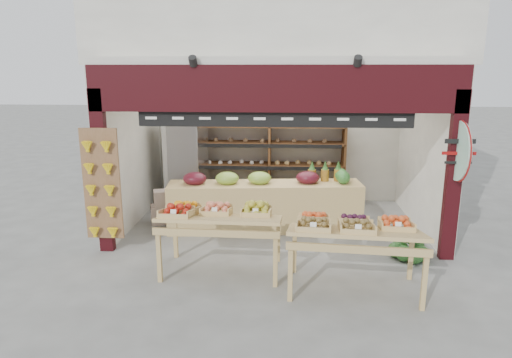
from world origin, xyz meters
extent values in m
plane|color=slate|center=(0.00, 0.00, 0.00)|extent=(60.00, 60.00, 0.00)
cube|color=silver|center=(0.00, 2.29, 1.50)|extent=(5.76, 0.18, 3.00)
cube|color=silver|center=(-2.79, 0.60, 1.50)|extent=(0.18, 3.38, 3.00)
cube|color=silver|center=(2.79, 0.60, 1.50)|extent=(0.18, 3.38, 3.00)
cube|color=silver|center=(0.00, 0.60, 3.06)|extent=(5.76, 3.38, 0.12)
cube|color=silver|center=(0.00, 1.70, 4.20)|extent=(6.36, 4.60, 2.40)
cube|color=black|center=(0.00, -1.05, 2.65)|extent=(5.70, 0.14, 0.70)
cube|color=black|center=(-2.75, -1.05, 1.32)|extent=(0.22, 0.14, 2.65)
cube|color=black|center=(2.75, -1.05, 1.32)|extent=(0.22, 0.14, 2.65)
cube|color=black|center=(0.00, -1.02, 2.20)|extent=(4.20, 0.05, 0.26)
cylinder|color=white|center=(0.10, -0.95, 2.45)|extent=(0.34, 0.05, 0.34)
cube|color=brown|center=(-2.73, -1.14, 1.15)|extent=(0.60, 0.04, 1.80)
cylinder|color=#A4CFB9|center=(2.75, -1.14, 1.75)|extent=(0.04, 0.90, 0.90)
cylinder|color=maroon|center=(2.75, -1.16, 1.75)|extent=(0.01, 0.92, 0.92)
cube|color=brown|center=(-1.79, 1.93, 0.87)|extent=(0.05, 0.54, 1.73)
cube|color=brown|center=(-0.16, 1.93, 0.87)|extent=(0.05, 0.54, 1.73)
cube|color=brown|center=(1.46, 1.93, 0.87)|extent=(0.05, 0.54, 1.73)
cube|color=brown|center=(-0.16, 1.93, 0.38)|extent=(3.25, 0.54, 0.04)
cube|color=brown|center=(-0.16, 1.93, 0.87)|extent=(3.25, 0.54, 0.04)
cube|color=brown|center=(-0.16, 1.93, 1.35)|extent=(3.25, 0.54, 0.04)
cube|color=brown|center=(-0.16, 1.93, 1.73)|extent=(3.25, 0.54, 0.04)
cone|color=brown|center=(-1.46, 1.93, 1.87)|extent=(0.32, 0.32, 0.28)
cone|color=brown|center=(-0.60, 1.93, 1.87)|extent=(0.32, 0.32, 0.28)
cone|color=brown|center=(0.27, 1.93, 1.87)|extent=(0.32, 0.32, 0.28)
cone|color=brown|center=(1.14, 1.93, 1.87)|extent=(0.32, 0.32, 0.28)
cube|color=silver|center=(-1.93, 1.45, 0.98)|extent=(0.85, 0.85, 1.97)
cube|color=beige|center=(-2.20, 0.37, 0.18)|extent=(0.50, 0.44, 0.36)
cube|color=beige|center=(-2.15, 0.37, 0.51)|extent=(0.46, 0.41, 0.30)
cube|color=#155025|center=(-1.65, 0.46, 0.15)|extent=(0.47, 0.41, 0.30)
cube|color=beige|center=(-1.79, 0.84, 0.14)|extent=(0.43, 0.38, 0.28)
cube|color=tan|center=(-0.19, 0.13, 0.44)|extent=(3.61, 1.04, 0.89)
ellipsoid|color=#59141E|center=(-1.46, 0.00, 0.99)|extent=(0.43, 0.40, 0.24)
ellipsoid|color=#8CB23F|center=(-0.87, 0.06, 0.99)|extent=(0.43, 0.40, 0.24)
ellipsoid|color=#8CB23F|center=(-0.29, 0.12, 0.99)|extent=(0.43, 0.40, 0.24)
ellipsoid|color=#59141E|center=(0.60, 0.21, 0.99)|extent=(0.43, 0.40, 0.24)
cylinder|color=olive|center=(0.68, 0.36, 1.00)|extent=(0.15, 0.15, 0.22)
cylinder|color=olive|center=(0.93, 0.39, 1.00)|extent=(0.15, 0.15, 0.22)
cylinder|color=olive|center=(1.17, 0.41, 1.00)|extent=(0.15, 0.15, 0.22)
cube|color=tan|center=(-0.74, -1.74, 0.82)|extent=(1.78, 1.02, 0.25)
cube|color=tan|center=(-1.57, -2.15, 0.36)|extent=(0.06, 0.06, 0.72)
cube|color=tan|center=(0.06, -2.19, 0.36)|extent=(0.06, 0.06, 0.72)
cube|color=tan|center=(-1.54, -1.28, 0.36)|extent=(0.06, 0.06, 0.72)
cube|color=tan|center=(0.09, -1.33, 0.36)|extent=(0.06, 0.06, 0.72)
cube|color=tan|center=(1.12, -2.21, 0.83)|extent=(1.85, 1.12, 0.26)
cube|color=tan|center=(0.26, -2.59, 0.37)|extent=(0.06, 0.06, 0.73)
cube|color=tan|center=(1.91, -2.72, 0.37)|extent=(0.06, 0.06, 0.73)
cube|color=tan|center=(0.33, -1.71, 0.37)|extent=(0.06, 0.06, 0.73)
cube|color=tan|center=(1.98, -1.84, 0.37)|extent=(0.06, 0.06, 0.73)
sphere|color=#1A4E1D|center=(2.06, -1.21, 0.13)|extent=(0.26, 0.26, 0.26)
sphere|color=#1A4E1D|center=(2.33, -1.21, 0.13)|extent=(0.26, 0.26, 0.26)
sphere|color=#1A4E1D|center=(2.06, -0.93, 0.13)|extent=(0.26, 0.26, 0.26)
sphere|color=#1A4E1D|center=(2.33, -0.93, 0.13)|extent=(0.26, 0.26, 0.26)
sphere|color=#1A4E1D|center=(2.19, -1.07, 0.36)|extent=(0.26, 0.26, 0.26)
sphere|color=#1A4E1D|center=(2.19, -1.30, 0.13)|extent=(0.26, 0.26, 0.26)
sphere|color=#1A4E1D|center=(1.96, -1.07, 0.13)|extent=(0.26, 0.26, 0.26)
camera|label=1|loc=(0.17, -8.00, 2.93)|focal=32.00mm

